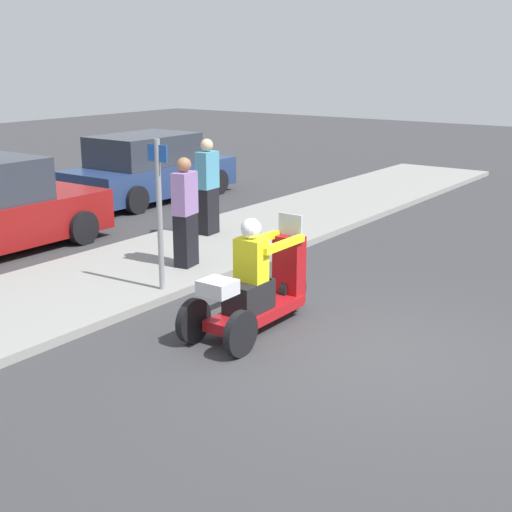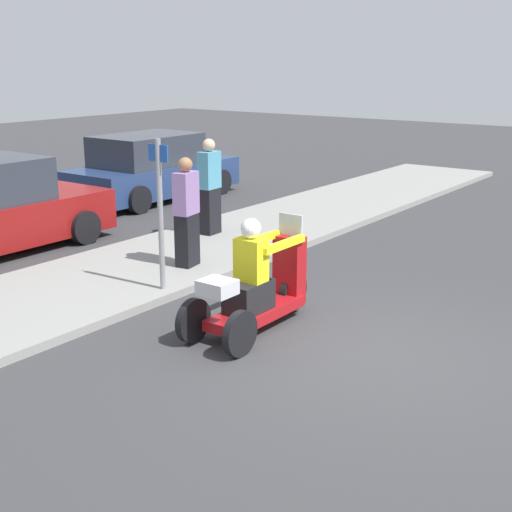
{
  "view_description": "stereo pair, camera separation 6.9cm",
  "coord_description": "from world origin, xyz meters",
  "px_view_note": "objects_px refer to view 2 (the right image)",
  "views": [
    {
      "loc": [
        -7.2,
        -3.51,
        3.43
      ],
      "look_at": [
        -0.15,
        1.57,
        0.99
      ],
      "focal_mm": 50.0,
      "sensor_mm": 36.0,
      "label": 1
    },
    {
      "loc": [
        -7.16,
        -3.57,
        3.43
      ],
      "look_at": [
        -0.15,
        1.57,
        0.99
      ],
      "focal_mm": 50.0,
      "sensor_mm": 36.0,
      "label": 2
    }
  ],
  "objects_px": {
    "motorcycle_trike": "(257,290)",
    "street_sign": "(160,209)",
    "spectator_mid_group": "(187,214)",
    "spectator_by_tree": "(210,189)",
    "parked_car_lot_far": "(152,169)"
  },
  "relations": [
    {
      "from": "spectator_mid_group",
      "to": "spectator_by_tree",
      "type": "xyz_separation_m",
      "value": [
        1.91,
        1.11,
        0.02
      ]
    },
    {
      "from": "spectator_mid_group",
      "to": "street_sign",
      "type": "xyz_separation_m",
      "value": [
        -1.13,
        -0.51,
        0.34
      ]
    },
    {
      "from": "spectator_by_tree",
      "to": "street_sign",
      "type": "xyz_separation_m",
      "value": [
        -3.03,
        -1.62,
        0.32
      ]
    },
    {
      "from": "motorcycle_trike",
      "to": "spectator_by_tree",
      "type": "distance_m",
      "value": 4.8
    },
    {
      "from": "motorcycle_trike",
      "to": "spectator_by_tree",
      "type": "height_order",
      "value": "spectator_by_tree"
    },
    {
      "from": "motorcycle_trike",
      "to": "street_sign",
      "type": "distance_m",
      "value": 2.05
    },
    {
      "from": "spectator_mid_group",
      "to": "street_sign",
      "type": "bearing_deg",
      "value": -155.63
    },
    {
      "from": "motorcycle_trike",
      "to": "parked_car_lot_far",
      "type": "bearing_deg",
      "value": 52.67
    },
    {
      "from": "spectator_by_tree",
      "to": "parked_car_lot_far",
      "type": "distance_m",
      "value": 4.38
    },
    {
      "from": "motorcycle_trike",
      "to": "street_sign",
      "type": "height_order",
      "value": "street_sign"
    },
    {
      "from": "spectator_mid_group",
      "to": "street_sign",
      "type": "relative_size",
      "value": 0.81
    },
    {
      "from": "spectator_by_tree",
      "to": "parked_car_lot_far",
      "type": "bearing_deg",
      "value": 58.81
    },
    {
      "from": "spectator_mid_group",
      "to": "motorcycle_trike",
      "type": "bearing_deg",
      "value": -119.46
    },
    {
      "from": "spectator_mid_group",
      "to": "parked_car_lot_far",
      "type": "bearing_deg",
      "value": 49.29
    },
    {
      "from": "street_sign",
      "to": "spectator_mid_group",
      "type": "bearing_deg",
      "value": 24.37
    }
  ]
}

